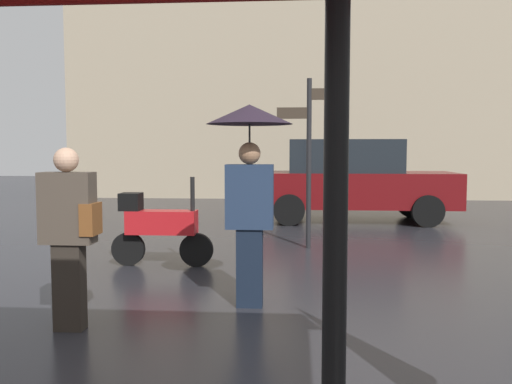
# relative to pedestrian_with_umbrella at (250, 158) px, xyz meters

# --- Properties ---
(pedestrian_with_umbrella) EXTENTS (0.87, 0.87, 2.05)m
(pedestrian_with_umbrella) POSITION_rel_pedestrian_with_umbrella_xyz_m (0.00, 0.00, 0.00)
(pedestrian_with_umbrella) COLOR black
(pedestrian_with_umbrella) RESTS_ON ground
(pedestrian_with_bag) EXTENTS (0.50, 0.24, 1.62)m
(pedestrian_with_bag) POSITION_rel_pedestrian_with_umbrella_xyz_m (-1.51, -0.84, -0.60)
(pedestrian_with_bag) COLOR #2A241E
(pedestrian_with_bag) RESTS_ON ground
(parked_scooter) EXTENTS (1.42, 0.32, 1.23)m
(parked_scooter) POSITION_rel_pedestrian_with_umbrella_xyz_m (-1.42, 1.84, -0.96)
(parked_scooter) COLOR black
(parked_scooter) RESTS_ON ground
(parked_car_left) EXTENTS (4.44, 1.89, 1.83)m
(parked_car_left) POSITION_rel_pedestrian_with_umbrella_xyz_m (1.68, 6.86, -0.57)
(parked_car_left) COLOR #590C0F
(parked_car_left) RESTS_ON ground
(street_signpost) EXTENTS (1.08, 0.08, 2.74)m
(street_signpost) POSITION_rel_pedestrian_with_umbrella_xyz_m (0.67, 3.38, 0.16)
(street_signpost) COLOR black
(street_signpost) RESTS_ON ground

